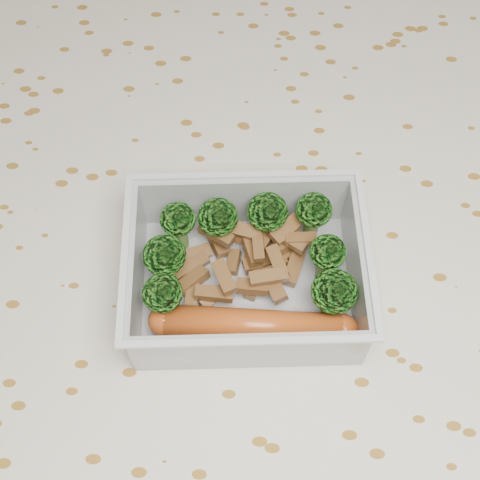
{
  "coord_description": "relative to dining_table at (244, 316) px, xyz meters",
  "views": [
    {
      "loc": [
        0.0,
        -0.22,
        1.18
      ],
      "look_at": [
        -0.0,
        0.01,
        0.78
      ],
      "focal_mm": 50.0,
      "sensor_mm": 36.0,
      "label": 1
    }
  ],
  "objects": [
    {
      "name": "broccoli_florets",
      "position": [
        0.0,
        -0.0,
        0.12
      ],
      "size": [
        0.14,
        0.09,
        0.05
      ],
      "color": "#608C3F",
      "rests_on": "lunch_container"
    },
    {
      "name": "meat_pile",
      "position": [
        0.0,
        -0.0,
        0.11
      ],
      "size": [
        0.1,
        0.07,
        0.03
      ],
      "color": "brown",
      "rests_on": "lunch_container"
    },
    {
      "name": "ground_plane",
      "position": [
        0.0,
        0.0,
        -0.67
      ],
      "size": [
        4.0,
        4.0,
        0.0
      ],
      "primitive_type": "plane",
      "color": "olive",
      "rests_on": "ground"
    },
    {
      "name": "sausage",
      "position": [
        0.01,
        -0.05,
        0.1
      ],
      "size": [
        0.14,
        0.03,
        0.02
      ],
      "color": "#B24A18",
      "rests_on": "lunch_container"
    },
    {
      "name": "dining_table",
      "position": [
        0.0,
        0.0,
        0.0
      ],
      "size": [
        1.4,
        0.9,
        0.75
      ],
      "color": "brown",
      "rests_on": "ground"
    },
    {
      "name": "lunch_container",
      "position": [
        0.0,
        -0.02,
        0.11
      ],
      "size": [
        0.17,
        0.13,
        0.06
      ],
      "color": "silver",
      "rests_on": "tablecloth"
    },
    {
      "name": "tablecloth",
      "position": [
        0.0,
        0.0,
        0.05
      ],
      "size": [
        1.46,
        0.96,
        0.19
      ],
      "color": "silver",
      "rests_on": "dining_table"
    }
  ]
}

